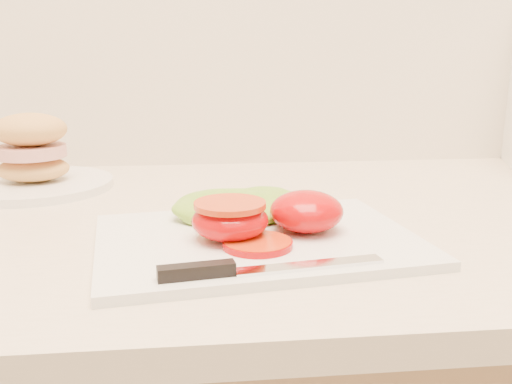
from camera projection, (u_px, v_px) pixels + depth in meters
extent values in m
cube|color=beige|center=(504.00, 217.00, 0.76)|extent=(3.92, 0.65, 0.03)
cube|color=white|center=(257.00, 240.00, 0.60)|extent=(0.36, 0.28, 0.01)
ellipsoid|color=#C90200|center=(306.00, 211.00, 0.61)|extent=(0.08, 0.08, 0.04)
ellipsoid|color=#C90200|center=(230.00, 221.00, 0.58)|extent=(0.08, 0.08, 0.04)
cylinder|color=#B61503|center=(230.00, 205.00, 0.58)|extent=(0.07, 0.07, 0.01)
cylinder|color=#CB4C18|center=(258.00, 244.00, 0.56)|extent=(0.07, 0.07, 0.01)
ellipsoid|color=#8ABC31|center=(231.00, 208.00, 0.66)|extent=(0.14, 0.09, 0.03)
ellipsoid|color=#8ABC31|center=(265.00, 205.00, 0.67)|extent=(0.14, 0.13, 0.03)
cube|color=silver|center=(309.00, 265.00, 0.51)|extent=(0.14, 0.04, 0.00)
cube|color=black|center=(196.00, 271.00, 0.49)|extent=(0.07, 0.02, 0.01)
cylinder|color=white|center=(35.00, 185.00, 0.84)|extent=(0.23, 0.23, 0.01)
ellipsoid|color=tan|center=(33.00, 169.00, 0.84)|extent=(0.10, 0.09, 0.04)
cylinder|color=#D8938C|center=(32.00, 151.00, 0.83)|extent=(0.10, 0.10, 0.02)
ellipsoid|color=tan|center=(30.00, 129.00, 0.82)|extent=(0.11, 0.09, 0.05)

